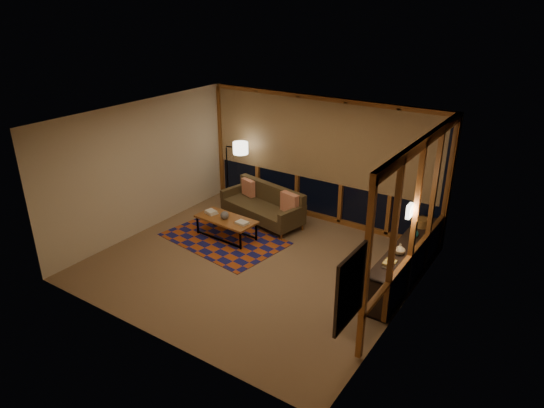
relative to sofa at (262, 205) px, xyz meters
The scene contains 21 objects.
floor 1.86m from the sofa, 59.98° to the right, with size 5.50×5.00×0.01m, color #956846.
ceiling 2.94m from the sofa, 59.98° to the right, with size 5.50×5.00×0.01m, color silver.
walls 2.06m from the sofa, 59.98° to the right, with size 5.51×5.01×2.70m.
window_wall_back 1.58m from the sofa, 43.22° to the left, with size 5.30×0.16×2.60m, color #925623, non-canonical shape.
window_wall_right 3.84m from the sofa, 15.19° to the right, with size 0.16×3.70×2.60m, color #925623, non-canonical shape.
wall_art 5.10m from the sofa, 43.42° to the right, with size 0.06×0.74×0.94m, color red, non-canonical shape.
wall_sconce 3.88m from the sofa, 17.68° to the right, with size 0.12×0.18×0.22m, color #F8EECC, non-canonical shape.
sofa is the anchor object (origin of this frame).
pillow_left 0.66m from the sofa, 153.77° to the left, with size 0.37×0.12×0.37m, color #DA3F0F, non-canonical shape.
pillow_right 0.72m from the sofa, ahead, with size 0.44×0.15×0.44m, color #DA3F0F, non-canonical shape.
area_rug 1.19m from the sofa, 98.39° to the right, with size 2.37×1.58×0.01m, color #A04114.
coffee_table 1.04m from the sofa, 100.16° to the right, with size 1.27×0.58×0.42m, color #925623, non-canonical shape.
book_stack_a 1.17m from the sofa, 119.84° to the right, with size 0.22×0.18×0.06m, color silver, non-canonical shape.
book_stack_b 1.06m from the sofa, 76.95° to the right, with size 0.21×0.17×0.04m, color silver, non-canonical shape.
ceramic_pot 1.07m from the sofa, 100.09° to the right, with size 0.17×0.17×0.17m, color #24242B.
floor_lamp 1.33m from the sofa, 163.78° to the left, with size 0.52×0.34×1.57m, color black, non-canonical shape.
bookshelf 3.45m from the sofa, ahead, with size 0.40×2.73×0.68m, color black, non-canonical shape.
basket 3.41m from the sofa, ahead, with size 0.22×0.22×0.17m, color #A06831.
teal_bowl 3.43m from the sofa, ahead, with size 0.15×0.15×0.15m, color #1F7575.
vase 3.56m from the sofa, 15.84° to the right, with size 0.18×0.18×0.19m, color tan.
shelf_book_stack 3.69m from the sofa, 22.39° to the right, with size 0.17×0.24×0.07m, color silver, non-canonical shape.
Camera 1 is at (4.60, -6.31, 4.56)m, focal length 32.00 mm.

